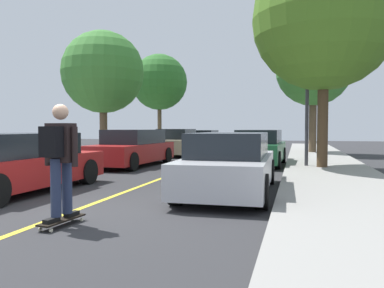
% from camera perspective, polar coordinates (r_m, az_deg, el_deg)
% --- Properties ---
extents(ground, '(80.00, 80.00, 0.00)m').
position_cam_1_polar(ground, '(6.78, -18.93, -10.08)').
color(ground, '#2D2D30').
extents(sidewalk_right, '(2.78, 56.00, 0.14)m').
position_cam_1_polar(sidewalk_right, '(5.73, 25.66, -11.78)').
color(sidewalk_right, gray).
rests_on(sidewalk_right, ground).
extents(center_line, '(0.12, 39.20, 0.01)m').
position_cam_1_polar(center_line, '(10.28, -6.22, -5.71)').
color(center_line, gold).
rests_on(center_line, ground).
extents(parked_car_left_nearest, '(1.97, 4.57, 1.33)m').
position_cam_1_polar(parked_car_left_nearest, '(9.45, -24.72, -2.63)').
color(parked_car_left_nearest, maroon).
rests_on(parked_car_left_nearest, ground).
extents(parked_car_left_near, '(1.93, 4.72, 1.39)m').
position_cam_1_polar(parked_car_left_near, '(14.84, -8.81, -0.63)').
color(parked_car_left_near, maroon).
rests_on(parked_car_left_near, ground).
extents(parked_car_left_far, '(1.90, 4.14, 1.40)m').
position_cam_1_polar(parked_car_left_far, '(20.07, -2.27, 0.18)').
color(parked_car_left_far, '#BCAD89').
rests_on(parked_car_left_far, ground).
extents(parked_car_left_farthest, '(2.06, 4.36, 1.31)m').
position_cam_1_polar(parked_car_left_farthest, '(25.63, 1.63, 0.61)').
color(parked_car_left_farthest, black).
rests_on(parked_car_left_farthest, ground).
extents(parked_car_right_nearest, '(1.91, 4.60, 1.34)m').
position_cam_1_polar(parked_car_right_nearest, '(8.56, 5.72, -2.95)').
color(parked_car_right_nearest, '#B7B7BC').
rests_on(parked_car_right_nearest, ground).
extents(parked_car_right_near, '(1.96, 4.12, 1.38)m').
position_cam_1_polar(parked_car_right_near, '(15.16, 9.93, -0.60)').
color(parked_car_right_near, '#1E5B33').
rests_on(parked_car_right_near, ground).
extents(street_tree_left_nearest, '(3.62, 3.62, 5.59)m').
position_cam_1_polar(street_tree_left_nearest, '(17.68, -13.11, 10.32)').
color(street_tree_left_nearest, brown).
rests_on(street_tree_left_nearest, sidewalk_left).
extents(street_tree_left_near, '(3.46, 3.46, 5.91)m').
position_cam_1_polar(street_tree_left_near, '(24.28, -4.87, 9.13)').
color(street_tree_left_near, brown).
rests_on(street_tree_left_near, sidewalk_left).
extents(street_tree_right_nearest, '(4.74, 4.74, 7.30)m').
position_cam_1_polar(street_tree_right_nearest, '(14.04, 19.06, 17.17)').
color(street_tree_right_nearest, '#4C3823').
rests_on(street_tree_right_nearest, sidewalk_right).
extents(street_tree_right_near, '(4.06, 4.06, 6.58)m').
position_cam_1_polar(street_tree_right_near, '(22.17, 17.61, 10.62)').
color(street_tree_right_near, brown).
rests_on(street_tree_right_near, sidewalk_right).
extents(streetlamp, '(0.36, 0.24, 5.59)m').
position_cam_1_polar(streetlamp, '(14.03, 16.79, 10.03)').
color(streetlamp, '#38383D').
rests_on(streetlamp, sidewalk_right).
extents(skateboard, '(0.30, 0.86, 0.10)m').
position_cam_1_polar(skateboard, '(6.08, -18.78, -10.67)').
color(skateboard, black).
rests_on(skateboard, ground).
extents(skateboarder, '(0.59, 0.71, 1.70)m').
position_cam_1_polar(skateboarder, '(5.91, -19.12, -1.43)').
color(skateboarder, black).
rests_on(skateboarder, skateboard).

